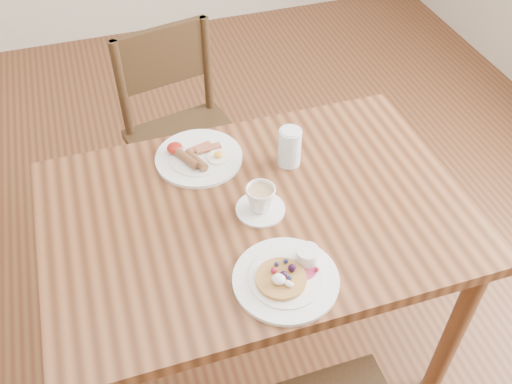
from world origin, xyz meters
TOP-DOWN VIEW (x-y plane):
  - ground at (0.00, 0.00)m, footprint 5.00×5.00m
  - dining_table at (0.00, 0.00)m, footprint 1.20×0.80m
  - chair_far at (-0.07, 0.73)m, footprint 0.50×0.50m
  - pancake_plate at (0.00, -0.26)m, footprint 0.27×0.27m
  - breakfast_plate at (-0.11, 0.26)m, footprint 0.27×0.27m
  - teacup_saucer at (0.01, -0.01)m, footprint 0.14×0.14m
  - water_glass at (0.16, 0.16)m, footprint 0.07×0.07m

SIDE VIEW (x-z plane):
  - ground at x=0.00m, z-range 0.00..0.00m
  - chair_far at x=-0.07m, z-range 0.05..0.93m
  - dining_table at x=0.00m, z-range 0.28..1.03m
  - breakfast_plate at x=-0.11m, z-range 0.74..0.78m
  - pancake_plate at x=0.00m, z-range 0.74..0.79m
  - teacup_saucer at x=0.01m, z-range 0.75..0.83m
  - water_glass at x=0.16m, z-range 0.75..0.87m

